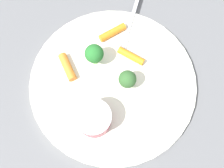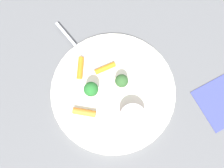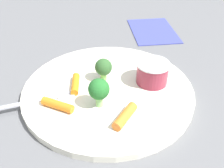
{
  "view_description": "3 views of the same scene",
  "coord_description": "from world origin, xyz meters",
  "px_view_note": "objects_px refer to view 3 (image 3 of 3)",
  "views": [
    {
      "loc": [
        -0.08,
        0.15,
        0.46
      ],
      "look_at": [
        -0.0,
        0.01,
        0.02
      ],
      "focal_mm": 43.46,
      "sensor_mm": 36.0,
      "label": 1
    },
    {
      "loc": [
        0.06,
        0.11,
        0.55
      ],
      "look_at": [
        -0.0,
        -0.01,
        0.02
      ],
      "focal_mm": 37.56,
      "sensor_mm": 36.0,
      "label": 2
    },
    {
      "loc": [
        0.35,
        -0.02,
        0.28
      ],
      "look_at": [
        0.01,
        0.01,
        0.03
      ],
      "focal_mm": 40.27,
      "sensor_mm": 36.0,
      "label": 3
    }
  ],
  "objects_px": {
    "fork": "(24,103)",
    "plate": "(108,90)",
    "carrot_stick_0": "(58,105)",
    "carrot_stick_2": "(125,116)",
    "sauce_cup": "(152,73)",
    "carrot_stick_1": "(75,84)",
    "broccoli_floret_1": "(99,90)",
    "napkin": "(153,30)",
    "broccoli_floret_0": "(103,68)"
  },
  "relations": [
    {
      "from": "fork",
      "to": "carrot_stick_2",
      "type": "bearing_deg",
      "value": 72.76
    },
    {
      "from": "sauce_cup",
      "to": "broccoli_floret_1",
      "type": "relative_size",
      "value": 1.18
    },
    {
      "from": "broccoli_floret_1",
      "to": "fork",
      "type": "distance_m",
      "value": 0.12
    },
    {
      "from": "carrot_stick_2",
      "to": "sauce_cup",
      "type": "bearing_deg",
      "value": 147.12
    },
    {
      "from": "broccoli_floret_0",
      "to": "carrot_stick_1",
      "type": "bearing_deg",
      "value": -69.33
    },
    {
      "from": "broccoli_floret_1",
      "to": "fork",
      "type": "relative_size",
      "value": 0.3
    },
    {
      "from": "broccoli_floret_1",
      "to": "sauce_cup",
      "type": "bearing_deg",
      "value": 120.4
    },
    {
      "from": "broccoli_floret_1",
      "to": "fork",
      "type": "bearing_deg",
      "value": -96.11
    },
    {
      "from": "plate",
      "to": "broccoli_floret_1",
      "type": "bearing_deg",
      "value": -19.91
    },
    {
      "from": "carrot_stick_0",
      "to": "carrot_stick_2",
      "type": "distance_m",
      "value": 0.11
    },
    {
      "from": "plate",
      "to": "broccoli_floret_0",
      "type": "distance_m",
      "value": 0.04
    },
    {
      "from": "broccoli_floret_0",
      "to": "carrot_stick_2",
      "type": "distance_m",
      "value": 0.11
    },
    {
      "from": "napkin",
      "to": "carrot_stick_1",
      "type": "bearing_deg",
      "value": -38.22
    },
    {
      "from": "broccoli_floret_1",
      "to": "napkin",
      "type": "relative_size",
      "value": 0.32
    },
    {
      "from": "broccoli_floret_0",
      "to": "napkin",
      "type": "distance_m",
      "value": 0.26
    },
    {
      "from": "sauce_cup",
      "to": "carrot_stick_2",
      "type": "distance_m",
      "value": 0.11
    },
    {
      "from": "plate",
      "to": "napkin",
      "type": "relative_size",
      "value": 1.9
    },
    {
      "from": "broccoli_floret_1",
      "to": "carrot_stick_1",
      "type": "relative_size",
      "value": 0.96
    },
    {
      "from": "plate",
      "to": "fork",
      "type": "height_order",
      "value": "fork"
    },
    {
      "from": "plate",
      "to": "carrot_stick_2",
      "type": "distance_m",
      "value": 0.08
    },
    {
      "from": "broccoli_floret_0",
      "to": "broccoli_floret_1",
      "type": "relative_size",
      "value": 0.85
    },
    {
      "from": "sauce_cup",
      "to": "fork",
      "type": "bearing_deg",
      "value": -78.64
    },
    {
      "from": "broccoli_floret_0",
      "to": "napkin",
      "type": "relative_size",
      "value": 0.27
    },
    {
      "from": "broccoli_floret_0",
      "to": "carrot_stick_0",
      "type": "bearing_deg",
      "value": -46.36
    },
    {
      "from": "broccoli_floret_0",
      "to": "napkin",
      "type": "xyz_separation_m",
      "value": [
        -0.22,
        0.14,
        -0.04
      ]
    },
    {
      "from": "sauce_cup",
      "to": "napkin",
      "type": "bearing_deg",
      "value": 166.95
    },
    {
      "from": "broccoli_floret_1",
      "to": "napkin",
      "type": "xyz_separation_m",
      "value": [
        -0.29,
        0.15,
        -0.04
      ]
    },
    {
      "from": "carrot_stick_1",
      "to": "fork",
      "type": "height_order",
      "value": "carrot_stick_1"
    },
    {
      "from": "plate",
      "to": "carrot_stick_2",
      "type": "bearing_deg",
      "value": 13.32
    },
    {
      "from": "carrot_stick_2",
      "to": "napkin",
      "type": "relative_size",
      "value": 0.34
    },
    {
      "from": "plate",
      "to": "fork",
      "type": "bearing_deg",
      "value": -76.12
    },
    {
      "from": "carrot_stick_0",
      "to": "sauce_cup",
      "type": "bearing_deg",
      "value": 109.66
    },
    {
      "from": "fork",
      "to": "napkin",
      "type": "distance_m",
      "value": 0.39
    },
    {
      "from": "broccoli_floret_0",
      "to": "carrot_stick_1",
      "type": "height_order",
      "value": "broccoli_floret_0"
    },
    {
      "from": "carrot_stick_2",
      "to": "carrot_stick_1",
      "type": "bearing_deg",
      "value": -139.1
    },
    {
      "from": "carrot_stick_1",
      "to": "carrot_stick_2",
      "type": "distance_m",
      "value": 0.12
    },
    {
      "from": "fork",
      "to": "plate",
      "type": "bearing_deg",
      "value": 103.88
    },
    {
      "from": "sauce_cup",
      "to": "carrot_stick_0",
      "type": "relative_size",
      "value": 1.08
    },
    {
      "from": "plate",
      "to": "napkin",
      "type": "distance_m",
      "value": 0.28
    },
    {
      "from": "plate",
      "to": "napkin",
      "type": "bearing_deg",
      "value": 151.56
    },
    {
      "from": "fork",
      "to": "broccoli_floret_1",
      "type": "bearing_deg",
      "value": 83.89
    },
    {
      "from": "carrot_stick_2",
      "to": "fork",
      "type": "height_order",
      "value": "carrot_stick_2"
    },
    {
      "from": "sauce_cup",
      "to": "carrot_stick_1",
      "type": "distance_m",
      "value": 0.14
    },
    {
      "from": "carrot_stick_0",
      "to": "fork",
      "type": "bearing_deg",
      "value": -104.6
    },
    {
      "from": "broccoli_floret_0",
      "to": "broccoli_floret_1",
      "type": "height_order",
      "value": "broccoli_floret_1"
    },
    {
      "from": "broccoli_floret_0",
      "to": "carrot_stick_0",
      "type": "xyz_separation_m",
      "value": [
        0.07,
        -0.08,
        -0.02
      ]
    },
    {
      "from": "broccoli_floret_1",
      "to": "carrot_stick_1",
      "type": "distance_m",
      "value": 0.07
    },
    {
      "from": "broccoli_floret_1",
      "to": "carrot_stick_1",
      "type": "xyz_separation_m",
      "value": [
        -0.05,
        -0.04,
        -0.02
      ]
    },
    {
      "from": "plate",
      "to": "carrot_stick_1",
      "type": "bearing_deg",
      "value": -95.54
    },
    {
      "from": "carrot_stick_1",
      "to": "carrot_stick_2",
      "type": "relative_size",
      "value": 0.97
    }
  ]
}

